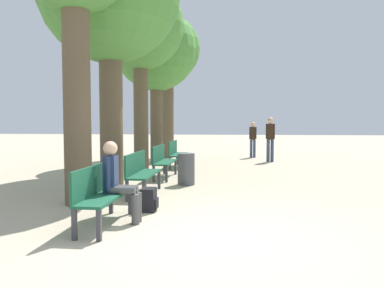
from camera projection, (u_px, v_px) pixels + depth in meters
The scene contains 13 objects.
ground_plane at pixel (208, 237), 5.07m from camera, with size 80.00×80.00×0.00m, color #B7A88E.
bench_row_0 at pixel (100, 191), 5.61m from camera, with size 0.43×1.55×0.91m.
bench_row_1 at pixel (140, 170), 8.00m from camera, with size 0.43×1.55×0.91m.
bench_row_2 at pixel (162, 159), 10.38m from camera, with size 0.43×1.55×0.91m.
bench_row_3 at pixel (176, 152), 12.77m from camera, with size 0.43×1.55×0.91m.
tree_row_2 at pixel (140, 29), 11.56m from camera, with size 2.71×2.71×5.90m.
tree_row_3 at pixel (156, 52), 13.83m from camera, with size 3.02×3.02×5.73m.
tree_row_4 at pixel (167, 52), 16.10m from camera, with size 2.84×2.84×6.13m.
person_seated at pixel (118, 179), 5.76m from camera, with size 0.58×0.33×1.27m.
backpack at pixel (149, 200), 6.53m from camera, with size 0.28×0.31×0.41m.
pedestrian_near at pixel (270, 137), 14.51m from camera, with size 0.35×0.26×1.73m.
pedestrian_mid at pixel (253, 137), 16.28m from camera, with size 0.31×0.21×1.55m.
trash_bin at pixel (186, 169), 9.26m from camera, with size 0.42×0.42×0.78m.
Camera 1 is at (0.36, -4.98, 1.56)m, focal length 35.00 mm.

